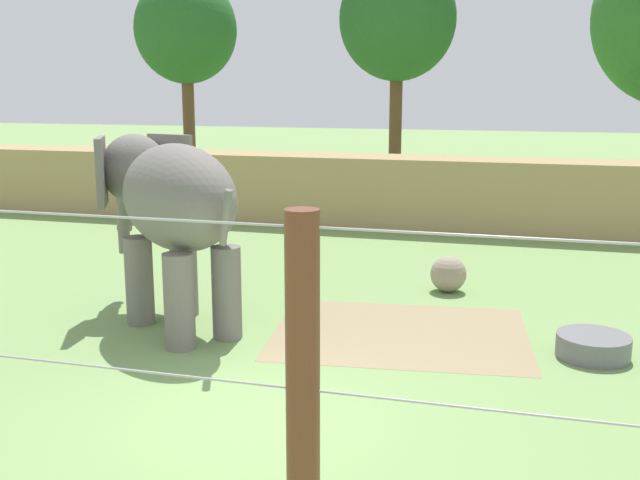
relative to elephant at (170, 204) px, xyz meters
The scene contains 9 objects.
ground_plane 4.56m from the elephant, 50.42° to the right, with size 120.00×120.00×0.00m, color #759956.
dirt_patch 4.41m from the elephant, ahead, with size 4.19×3.32×0.01m, color #937F5B.
embankment_wall 10.32m from the elephant, 75.50° to the left, with size 36.00×1.80×2.04m, color tan.
elephant is the anchor object (origin of this frame).
enrichment_ball 5.78m from the elephant, 38.28° to the left, with size 0.72×0.72×0.72m, color gray.
cable_fence 6.72m from the elephant, 67.37° to the right, with size 9.80×0.26×3.20m.
water_tub 7.11m from the elephant, ahead, with size 1.10×1.10×0.35m.
tree_behind_wall 15.60m from the elephant, 85.43° to the left, with size 3.98×3.98×8.32m.
tree_right_of_centre 16.47m from the elephant, 113.91° to the left, with size 3.70×3.70×7.95m.
Camera 1 is at (3.14, -8.17, 4.09)m, focal length 42.23 mm.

